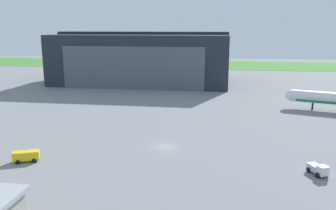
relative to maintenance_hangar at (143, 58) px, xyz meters
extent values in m
plane|color=slate|center=(24.27, -88.54, -11.09)|extent=(440.00, 440.00, 0.00)
cube|color=#40802F|center=(24.27, 81.00, -11.05)|extent=(440.00, 56.00, 0.08)
cube|color=#232833|center=(0.00, 0.09, -0.14)|extent=(77.61, 40.77, 21.90)
cube|color=#4C515B|center=(0.00, -20.44, -2.33)|extent=(58.99, 0.30, 17.52)
cube|color=#232833|center=(0.00, 0.09, 11.41)|extent=(77.61, 9.78, 1.20)
sphere|color=white|center=(58.29, -45.14, -7.09)|extent=(3.64, 3.64, 3.64)
cylinder|color=black|center=(64.52, -47.00, -10.04)|extent=(0.56, 0.56, 2.10)
cube|color=yellow|center=(-2.12, -101.69, -9.84)|extent=(2.01, 2.25, 1.70)
cube|color=yellow|center=(0.08, -100.72, -9.86)|extent=(3.88, 3.07, 1.66)
cylinder|color=black|center=(-2.28, -100.66, -10.69)|extent=(0.83, 0.56, 0.80)
cylinder|color=black|center=(-1.46, -102.51, -10.69)|extent=(0.83, 0.56, 0.80)
cylinder|color=black|center=(0.35, -99.49, -10.69)|extent=(0.83, 0.56, 0.80)
cylinder|color=black|center=(1.17, -101.34, -10.69)|extent=(0.83, 0.56, 0.80)
cube|color=silver|center=(53.72, -100.19, -9.82)|extent=(2.10, 2.04, 1.61)
cube|color=#B7BCC6|center=(52.89, -98.38, -10.08)|extent=(2.52, 2.95, 1.09)
cylinder|color=black|center=(52.88, -100.52, -10.62)|extent=(0.62, 0.96, 0.93)
cylinder|color=black|center=(54.52, -99.77, -10.62)|extent=(0.62, 0.96, 0.93)
cylinder|color=black|center=(51.88, -98.35, -10.62)|extent=(0.62, 0.96, 0.93)
cylinder|color=black|center=(53.52, -97.59, -10.62)|extent=(0.62, 0.96, 0.93)
camera|label=1|loc=(35.99, -160.23, 14.34)|focal=37.82mm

